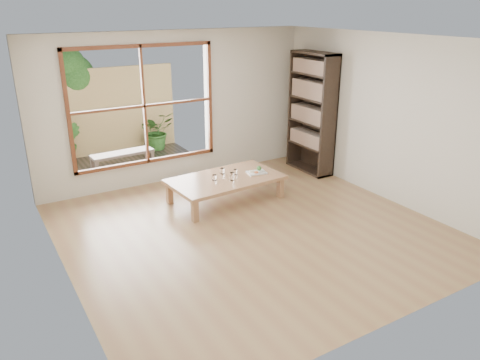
% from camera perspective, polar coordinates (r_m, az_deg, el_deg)
% --- Properties ---
extents(ground, '(5.00, 5.00, 0.00)m').
position_cam_1_polar(ground, '(6.70, 1.31, -5.95)').
color(ground, '#9D7D4E').
rests_on(ground, ground).
extents(low_table, '(1.84, 1.11, 0.39)m').
position_cam_1_polar(low_table, '(7.51, -1.78, -0.04)').
color(low_table, '#9D6D4C').
rests_on(low_table, ground).
extents(floor_cushion, '(0.70, 0.70, 0.08)m').
position_cam_1_polar(floor_cushion, '(8.25, -5.76, -0.43)').
color(floor_cushion, silver).
rests_on(floor_cushion, ground).
extents(bookshelf, '(0.35, 0.99, 2.21)m').
position_cam_1_polar(bookshelf, '(8.81, 8.75, 8.04)').
color(bookshelf, '#2F241A').
rests_on(bookshelf, ground).
extents(glass_tall, '(0.07, 0.07, 0.13)m').
position_cam_1_polar(glass_tall, '(7.36, -0.97, 0.43)').
color(glass_tall, silver).
rests_on(glass_tall, low_table).
extents(glass_mid, '(0.06, 0.06, 0.09)m').
position_cam_1_polar(glass_mid, '(7.61, -0.57, 0.99)').
color(glass_mid, silver).
rests_on(glass_mid, low_table).
extents(glass_short, '(0.07, 0.07, 0.09)m').
position_cam_1_polar(glass_short, '(7.65, -2.16, 1.10)').
color(glass_short, silver).
rests_on(glass_short, low_table).
extents(glass_small, '(0.07, 0.07, 0.09)m').
position_cam_1_polar(glass_small, '(7.38, -3.13, 0.31)').
color(glass_small, silver).
rests_on(glass_small, low_table).
extents(food_tray, '(0.34, 0.26, 0.10)m').
position_cam_1_polar(food_tray, '(7.71, 2.08, 1.06)').
color(food_tray, white).
rests_on(food_tray, low_table).
extents(deck, '(2.80, 2.00, 0.05)m').
position_cam_1_polar(deck, '(9.49, -13.38, 1.69)').
color(deck, '#312A24').
rests_on(deck, ground).
extents(garden_bench, '(1.18, 0.41, 0.37)m').
position_cam_1_polar(garden_bench, '(9.06, -14.14, 2.95)').
color(garden_bench, '#2F241A').
rests_on(garden_bench, deck).
extents(bamboo_fence, '(2.80, 0.06, 1.80)m').
position_cam_1_polar(bamboo_fence, '(10.18, -15.59, 8.06)').
color(bamboo_fence, tan).
rests_on(bamboo_fence, ground).
extents(shrub_right, '(0.83, 0.75, 0.81)m').
position_cam_1_polar(shrub_right, '(10.30, -10.16, 5.92)').
color(shrub_right, '#336C27').
rests_on(shrub_right, deck).
extents(shrub_left, '(0.58, 0.53, 0.86)m').
position_cam_1_polar(shrub_left, '(9.73, -20.14, 4.26)').
color(shrub_left, '#336C27').
rests_on(shrub_left, deck).
extents(garden_tree, '(1.04, 0.85, 2.22)m').
position_cam_1_polar(garden_tree, '(10.19, -20.19, 11.73)').
color(garden_tree, '#4C3D2D').
rests_on(garden_tree, ground).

